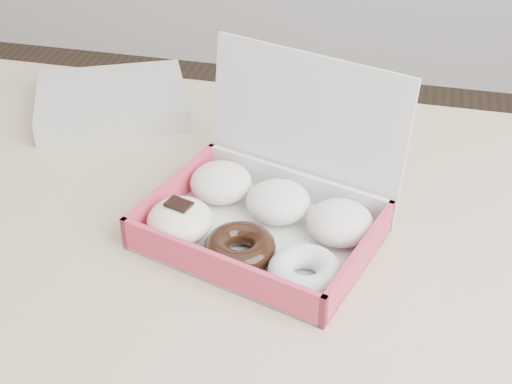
# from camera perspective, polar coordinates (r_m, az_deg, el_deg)

# --- Properties ---
(table) EXTENTS (1.20, 0.80, 0.75)m
(table) POSITION_cam_1_polar(r_m,az_deg,el_deg) (1.02, -9.24, -5.24)
(table) COLOR #CBAD86
(table) RESTS_ON ground
(donut_box) EXTENTS (0.34, 0.31, 0.20)m
(donut_box) POSITION_cam_1_polar(r_m,az_deg,el_deg) (0.91, 0.68, -1.57)
(donut_box) COLOR silver
(donut_box) RESTS_ON table
(newspapers) EXTENTS (0.30, 0.27, 0.04)m
(newspapers) POSITION_cam_1_polar(r_m,az_deg,el_deg) (1.21, -11.44, 7.19)
(newspapers) COLOR silver
(newspapers) RESTS_ON table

